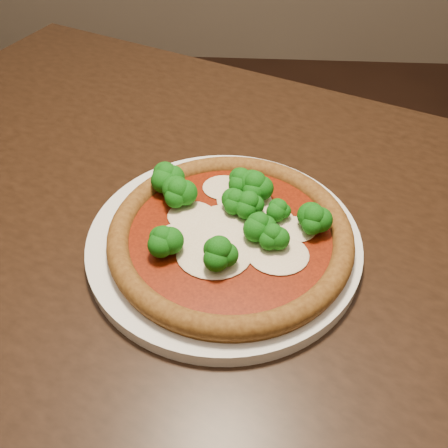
{
  "coord_description": "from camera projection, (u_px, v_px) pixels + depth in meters",
  "views": [
    {
      "loc": [
        0.07,
        -0.54,
        1.21
      ],
      "look_at": [
        0.05,
        -0.1,
        0.79
      ],
      "focal_mm": 40.0,
      "sensor_mm": 36.0,
      "label": 1
    }
  ],
  "objects": [
    {
      "name": "dining_table",
      "position": [
        218.0,
        256.0,
        0.76
      ],
      "size": [
        1.48,
        1.23,
        0.75
      ],
      "rotation": [
        0.0,
        0.0,
        -0.42
      ],
      "color": "black",
      "rests_on": "floor"
    },
    {
      "name": "pizza",
      "position": [
        231.0,
        230.0,
        0.61
      ],
      "size": [
        0.3,
        0.3,
        0.06
      ],
      "rotation": [
        0.0,
        0.0,
        0.06
      ],
      "color": "brown",
      "rests_on": "plate"
    },
    {
      "name": "plate",
      "position": [
        224.0,
        242.0,
        0.63
      ],
      "size": [
        0.34,
        0.34,
        0.02
      ],
      "primitive_type": "cylinder",
      "color": "white",
      "rests_on": "dining_table"
    },
    {
      "name": "floor",
      "position": [
        208.0,
        424.0,
        1.24
      ],
      "size": [
        4.0,
        4.0,
        0.0
      ],
      "primitive_type": "plane",
      "color": "black",
      "rests_on": "ground"
    }
  ]
}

